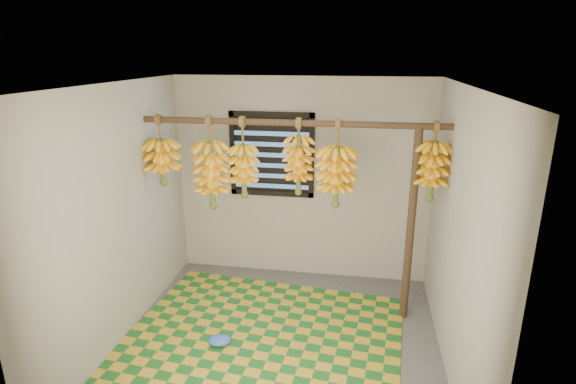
% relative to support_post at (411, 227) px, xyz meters
% --- Properties ---
extents(floor, '(3.00, 3.00, 0.01)m').
position_rel_support_post_xyz_m(floor, '(-1.20, -0.70, -1.00)').
color(floor, '#4B4B4B').
rests_on(floor, ground).
extents(ceiling, '(3.00, 3.00, 0.01)m').
position_rel_support_post_xyz_m(ceiling, '(-1.20, -0.70, 1.40)').
color(ceiling, silver).
rests_on(ceiling, wall_back).
extents(wall_back, '(3.00, 0.01, 2.40)m').
position_rel_support_post_xyz_m(wall_back, '(-1.20, 0.80, 0.20)').
color(wall_back, gray).
rests_on(wall_back, floor).
extents(wall_left, '(0.01, 3.00, 2.40)m').
position_rel_support_post_xyz_m(wall_left, '(-2.71, -0.70, 0.20)').
color(wall_left, gray).
rests_on(wall_left, floor).
extents(wall_right, '(0.01, 3.00, 2.40)m').
position_rel_support_post_xyz_m(wall_right, '(0.30, -0.70, 0.20)').
color(wall_right, gray).
rests_on(wall_right, floor).
extents(window, '(1.00, 0.04, 1.00)m').
position_rel_support_post_xyz_m(window, '(-1.55, 0.78, 0.50)').
color(window, black).
rests_on(window, wall_back).
extents(hanging_pole, '(3.00, 0.06, 0.06)m').
position_rel_support_post_xyz_m(hanging_pole, '(-1.20, 0.00, 1.00)').
color(hanging_pole, '#493221').
rests_on(hanging_pole, wall_left).
extents(support_post, '(0.08, 0.08, 2.00)m').
position_rel_support_post_xyz_m(support_post, '(0.00, 0.00, 0.00)').
color(support_post, '#493221').
rests_on(support_post, floor).
extents(woven_mat, '(2.80, 2.32, 0.01)m').
position_rel_support_post_xyz_m(woven_mat, '(-1.37, -0.60, -0.99)').
color(woven_mat, '#1B5D20').
rests_on(woven_mat, floor).
extents(plastic_bag, '(0.25, 0.20, 0.09)m').
position_rel_support_post_xyz_m(plastic_bag, '(-1.75, -0.80, -0.95)').
color(plastic_bag, blue).
rests_on(plastic_bag, woven_mat).
extents(banana_bunch_a, '(0.36, 0.36, 0.73)m').
position_rel_support_post_xyz_m(banana_bunch_a, '(-2.55, 0.00, 0.56)').
color(banana_bunch_a, brown).
rests_on(banana_bunch_a, hanging_pole).
extents(banana_bunch_b, '(0.36, 0.36, 0.96)m').
position_rel_support_post_xyz_m(banana_bunch_b, '(-2.02, 0.00, 0.44)').
color(banana_bunch_b, brown).
rests_on(banana_bunch_b, hanging_pole).
extents(banana_bunch_c, '(0.29, 0.29, 0.82)m').
position_rel_support_post_xyz_m(banana_bunch_c, '(-1.68, 0.00, 0.50)').
color(banana_bunch_c, brown).
rests_on(banana_bunch_c, hanging_pole).
extents(banana_bunch_d, '(0.30, 0.30, 0.76)m').
position_rel_support_post_xyz_m(banana_bunch_d, '(-1.12, 0.00, 0.59)').
color(banana_bunch_d, brown).
rests_on(banana_bunch_d, hanging_pole).
extents(banana_bunch_e, '(0.37, 0.37, 0.87)m').
position_rel_support_post_xyz_m(banana_bunch_e, '(-0.75, 0.00, 0.49)').
color(banana_bunch_e, brown).
rests_on(banana_bunch_e, hanging_pole).
extents(banana_bunch_f, '(0.32, 0.32, 0.76)m').
position_rel_support_post_xyz_m(banana_bunch_f, '(0.15, 0.00, 0.58)').
color(banana_bunch_f, brown).
rests_on(banana_bunch_f, hanging_pole).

